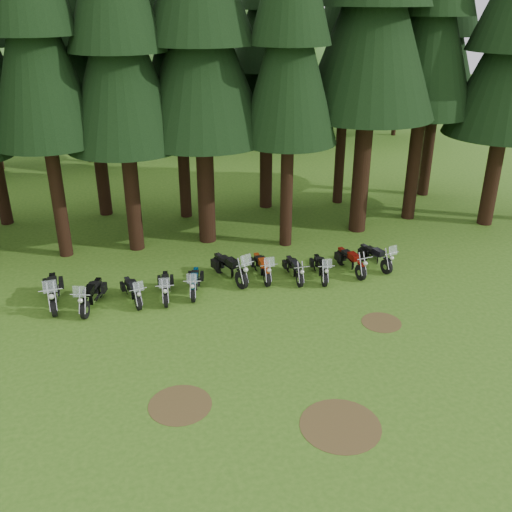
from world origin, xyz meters
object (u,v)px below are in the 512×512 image
object	(u,v)px
motorcycle_7	(294,270)
motorcycle_10	(375,257)
motorcycle_1	(92,296)
motorcycle_9	(351,262)
motorcycle_3	(166,287)
motorcycle_0	(53,292)
motorcycle_4	(195,283)
motorcycle_5	(230,269)
motorcycle_6	(262,268)
motorcycle_8	(321,269)
motorcycle_2	(133,292)

from	to	relation	value
motorcycle_7	motorcycle_10	distance (m)	3.65
motorcycle_1	motorcycle_9	bearing A→B (deg)	20.60
motorcycle_3	motorcycle_9	distance (m)	7.66
motorcycle_1	motorcycle_0	bearing A→B (deg)	176.75
motorcycle_4	motorcycle_10	world-z (taller)	motorcycle_10
motorcycle_5	motorcycle_6	xyz separation A→B (m)	(1.29, -0.13, -0.06)
motorcycle_8	motorcycle_10	size ratio (longest dim) A/B	0.96
motorcycle_0	motorcycle_4	bearing A→B (deg)	-7.44
motorcycle_2	motorcycle_4	distance (m)	2.35
motorcycle_4	motorcycle_6	bearing A→B (deg)	24.98
motorcycle_7	motorcycle_5	bearing A→B (deg)	168.47
motorcycle_3	motorcycle_6	size ratio (longest dim) A/B	0.97
motorcycle_6	motorcycle_10	world-z (taller)	motorcycle_6
motorcycle_5	motorcycle_10	distance (m)	6.19
motorcycle_10	motorcycle_7	bearing A→B (deg)	168.84
motorcycle_7	motorcycle_10	xyz separation A→B (m)	(3.65, 0.14, 0.04)
motorcycle_1	motorcycle_3	world-z (taller)	motorcycle_1
motorcycle_4	motorcycle_9	world-z (taller)	motorcycle_4
motorcycle_5	motorcycle_1	bearing A→B (deg)	168.72
motorcycle_3	motorcycle_0	bearing A→B (deg)	179.44
motorcycle_2	motorcycle_6	size ratio (longest dim) A/B	0.92
motorcycle_1	motorcycle_2	distance (m)	1.48
motorcycle_0	motorcycle_8	xyz separation A→B (m)	(10.30, -0.61, -0.09)
motorcycle_0	motorcycle_8	distance (m)	10.32
motorcycle_2	motorcycle_4	size ratio (longest dim) A/B	0.98
motorcycle_3	motorcycle_8	bearing A→B (deg)	7.00
motorcycle_1	motorcycle_7	distance (m)	7.91
motorcycle_5	motorcycle_7	xyz separation A→B (m)	(2.53, -0.56, -0.11)
motorcycle_0	motorcycle_7	distance (m)	9.27
motorcycle_5	motorcycle_6	size ratio (longest dim) A/B	1.12
motorcycle_7	motorcycle_9	xyz separation A→B (m)	(2.46, -0.02, 0.05)
motorcycle_9	motorcycle_5	bearing A→B (deg)	166.38
motorcycle_0	motorcycle_9	bearing A→B (deg)	-4.14
motorcycle_3	motorcycle_4	distance (m)	1.13
motorcycle_1	motorcycle_6	size ratio (longest dim) A/B	1.02
motorcycle_0	motorcycle_1	world-z (taller)	motorcycle_0
motorcycle_0	motorcycle_4	xyz separation A→B (m)	(5.18, -0.48, -0.09)
motorcycle_2	motorcycle_6	xyz separation A→B (m)	(5.19, 0.59, 0.04)
motorcycle_6	motorcycle_9	distance (m)	3.72
motorcycle_1	motorcycle_10	xyz separation A→B (m)	(11.55, 0.33, -0.02)
motorcycle_3	motorcycle_8	xyz separation A→B (m)	(6.24, -0.04, -0.01)
motorcycle_0	motorcycle_9	size ratio (longest dim) A/B	1.13
motorcycle_4	motorcycle_9	distance (m)	6.53
motorcycle_2	motorcycle_9	xyz separation A→B (m)	(8.88, 0.14, 0.04)
motorcycle_4	motorcycle_2	bearing A→B (deg)	-163.92
motorcycle_2	motorcycle_10	distance (m)	10.08
motorcycle_9	motorcycle_10	bearing A→B (deg)	0.56
motorcycle_3	motorcycle_10	xyz separation A→B (m)	(8.85, 0.32, 0.01)
motorcycle_1	motorcycle_3	size ratio (longest dim) A/B	1.05
motorcycle_1	motorcycle_6	world-z (taller)	motorcycle_1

